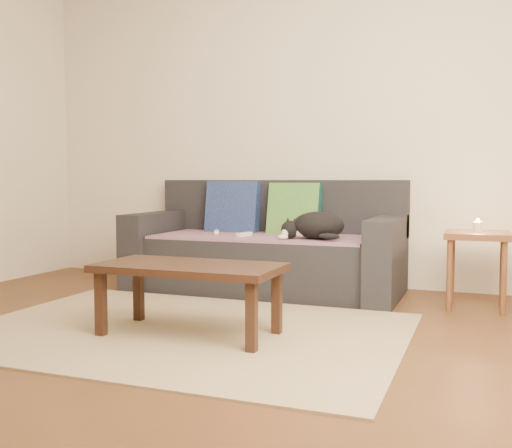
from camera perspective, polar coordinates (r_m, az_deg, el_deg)
name	(u,v)px	position (r m, az deg, el deg)	size (l,w,h in m)	color
ground	(170,338)	(3.39, -8.24, -10.72)	(4.50, 4.50, 0.00)	brown
back_wall	(284,129)	(5.13, 2.71, 9.02)	(4.50, 0.04, 2.60)	beige
sofa	(267,251)	(4.74, 1.05, -2.58)	(2.10, 0.94, 0.87)	#232328
throw_blanket	(263,237)	(4.64, 0.66, -1.22)	(1.66, 0.74, 0.02)	#3B274A
cushion_navy	(233,209)	(5.00, -2.23, 1.46)	(0.45, 0.11, 0.45)	#131752
cushion_green	(294,210)	(4.82, 3.66, 1.35)	(0.42, 0.11, 0.42)	#0B4843
cat	(316,226)	(4.37, 5.70, -0.18)	(0.50, 0.39, 0.20)	black
wii_remote_a	(217,232)	(4.76, -3.77, -0.80)	(0.15, 0.04, 0.03)	white
wii_remote_b	(244,234)	(4.57, -1.14, -1.00)	(0.15, 0.04, 0.03)	white
side_table	(477,246)	(4.30, 20.32, -1.94)	(0.42, 0.42, 0.52)	brown
candle	(478,227)	(4.29, 20.37, -0.23)	(0.06, 0.06, 0.09)	beige
rug	(182,331)	(3.51, -7.02, -10.06)	(2.50, 1.80, 0.01)	tan
coffee_table	(189,273)	(3.34, -6.39, -4.67)	(1.02, 0.51, 0.41)	#321E13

